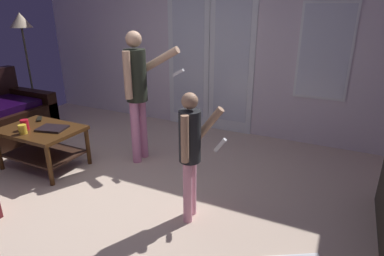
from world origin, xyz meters
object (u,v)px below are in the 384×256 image
coffee_table (42,139)px  tv_remote_black (39,119)px  person_child (191,147)px  floor_lamp (22,28)px  cup_near_edge (25,125)px  person_adult (138,86)px  laptop_closed (52,128)px  cup_by_laptop (23,129)px

coffee_table → tv_remote_black: (-0.26, 0.20, 0.14)m
person_child → tv_remote_black: (-2.24, 0.34, -0.19)m
coffee_table → floor_lamp: size_ratio=0.52×
cup_near_edge → tv_remote_black: 0.35m
person_child → floor_lamp: size_ratio=0.68×
cup_near_edge → coffee_table: bearing=45.0°
person_child → tv_remote_black: 2.28m
cup_near_edge → person_adult: bearing=37.4°
floor_lamp → laptop_closed: size_ratio=5.59×
floor_lamp → cup_by_laptop: size_ratio=16.61×
tv_remote_black → coffee_table: bearing=6.4°
cup_near_edge → tv_remote_black: cup_near_edge is taller
coffee_table → floor_lamp: floor_lamp is taller
person_adult → tv_remote_black: (-1.16, -0.46, -0.43)m
coffee_table → laptop_closed: bearing=13.4°
floor_lamp → cup_by_laptop: 2.34m
cup_near_edge → cup_by_laptop: size_ratio=1.15×
tv_remote_black → person_child: bearing=36.3°
laptop_closed → cup_near_edge: cup_near_edge is taller
coffee_table → cup_near_edge: bearing=-135.0°
laptop_closed → coffee_table: bearing=178.8°
person_child → floor_lamp: 3.94m
person_adult → tv_remote_black: person_adult is taller
floor_lamp → coffee_table: bearing=-36.7°
coffee_table → tv_remote_black: 0.36m
coffee_table → tv_remote_black: size_ratio=5.24×
coffee_table → person_child: size_ratio=0.77×
person_adult → cup_by_laptop: 1.33m
cup_by_laptop → laptop_closed: bearing=53.6°
person_child → cup_near_edge: (-2.09, 0.03, -0.15)m
coffee_table → tv_remote_black: tv_remote_black is taller
person_adult → cup_near_edge: bearing=-142.6°
laptop_closed → cup_near_edge: 0.30m
laptop_closed → tv_remote_black: size_ratio=1.80×
person_adult → floor_lamp: (-2.54, 0.55, 0.55)m
person_child → tv_remote_black: person_child is taller
laptop_closed → cup_by_laptop: bearing=-140.9°
person_child → floor_lamp: bearing=159.5°
tv_remote_black → floor_lamp: bearing=-171.6°
floor_lamp → laptop_closed: floor_lamp is taller
coffee_table → person_child: bearing=-3.8°
coffee_table → person_adult: (0.91, 0.67, 0.58)m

